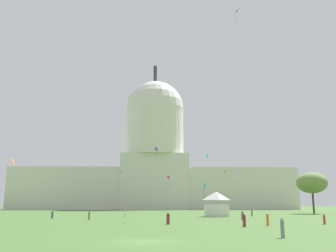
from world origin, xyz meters
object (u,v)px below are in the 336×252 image
tree_east_mid (312,183)px  person_olive_back_left (252,213)px  person_denim_front_left (52,215)px  kite_lime_mid (76,126)px  kite_violet_mid (156,149)px  kite_orange_low (13,161)px  kite_turquoise_mid (207,156)px  person_maroon_front_center (244,221)px  event_tent (216,204)px  kite_pink_high (235,14)px  person_maroon_deep_crowd (168,219)px  kite_magenta_low (169,178)px  person_red_lawn_far_left (324,219)px  person_white_front_right (125,214)px  person_olive_near_tree_west (89,216)px  capitol_building (155,162)px  kite_green_mid (213,156)px  person_purple_edge_east (243,216)px  kite_cyan_low (205,187)px  person_grey_mid_center (282,228)px  kite_red_low (120,172)px  person_orange_aisle_center (268,220)px  kite_gold_low (225,171)px

tree_east_mid → person_olive_back_left: bearing=-138.7°
person_denim_front_left → kite_lime_mid: 38.49m
kite_violet_mid → kite_orange_low: kite_violet_mid is taller
person_olive_back_left → kite_turquoise_mid: (-2.65, 50.04, 19.38)m
person_maroon_front_center → kite_violet_mid: size_ratio=0.35×
event_tent → kite_pink_high: size_ratio=2.03×
person_maroon_deep_crowd → kite_magenta_low: size_ratio=0.43×
event_tent → person_red_lawn_far_left: event_tent is taller
person_denim_front_left → person_white_front_right: person_denim_front_left is taller
person_olive_near_tree_west → person_white_front_right: person_olive_near_tree_west is taller
capitol_building → kite_magenta_low: size_ratio=36.34×
person_olive_back_left → kite_violet_mid: size_ratio=0.35×
capitol_building → kite_orange_low: 120.98m
event_tent → kite_green_mid: (10.44, 67.24, 19.47)m
person_olive_near_tree_west → person_purple_edge_east: 27.58m
person_maroon_deep_crowd → kite_cyan_low: kite_cyan_low is taller
event_tent → tree_east_mid: (32.03, 23.47, 6.00)m
person_purple_edge_east → kite_cyan_low: (-0.54, 44.33, 7.04)m
kite_magenta_low → kite_lime_mid: size_ratio=4.85×
person_white_front_right → kite_cyan_low: (21.19, 30.91, 7.04)m
person_maroon_deep_crowd → tree_east_mid: bearing=-130.6°
person_grey_mid_center → person_olive_near_tree_west: (-22.48, 37.72, -0.07)m
person_purple_edge_east → kite_turquoise_mid: (4.16, 69.51, 19.41)m
kite_lime_mid → kite_green_mid: (46.89, 45.33, -2.50)m
capitol_building → kite_cyan_low: 78.14m
person_denim_front_left → kite_turquoise_mid: (39.78, 61.00, 19.42)m
event_tent → person_white_front_right: event_tent is taller
capitol_building → person_grey_mid_center: bearing=-86.2°
person_white_front_right → person_red_lawn_far_left: 40.92m
tree_east_mid → kite_red_low: size_ratio=7.06×
kite_red_low → kite_magenta_low: kite_red_low is taller
capitol_building → person_orange_aisle_center: bearing=-84.0°
kite_gold_low → kite_green_mid: 12.57m
event_tent → kite_turquoise_mid: (5.99, 52.93, 17.40)m
person_olive_back_left → kite_red_low: 81.88m
person_olive_back_left → kite_orange_low: bearing=-168.3°
kite_violet_mid → kite_pink_high: bearing=-162.0°
person_orange_aisle_center → kite_lime_mid: bearing=-76.0°
person_white_front_right → person_purple_edge_east: size_ratio=0.98×
person_red_lawn_far_left → kite_cyan_low: kite_cyan_low is taller
person_white_front_right → person_maroon_front_center: size_ratio=0.94×
kite_pink_high → kite_green_mid: 73.36m
kite_magenta_low → person_denim_front_left: bearing=-111.8°
person_orange_aisle_center → kite_green_mid: kite_green_mid is taller
person_olive_near_tree_west → kite_gold_low: size_ratio=0.39×
person_red_lawn_far_left → kite_magenta_low: kite_magenta_low is taller
kite_magenta_low → person_white_front_right: bearing=-97.2°
capitol_building → kite_orange_low: capitol_building is taller
kite_lime_mid → kite_cyan_low: kite_lime_mid is taller
kite_gold_low → person_denim_front_left: bearing=-119.3°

